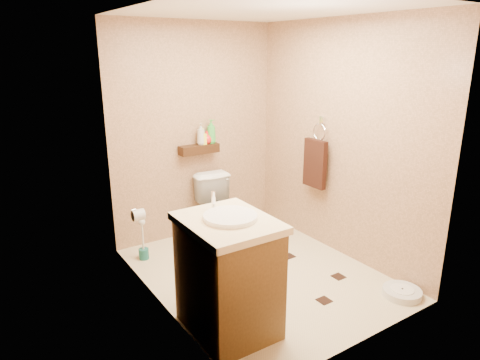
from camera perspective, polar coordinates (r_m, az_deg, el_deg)
ground at (r=4.27m, az=2.54°, el=-12.31°), size 2.50×2.50×0.00m
wall_back at (r=4.87m, az=-5.99°, el=6.36°), size 2.00×0.04×2.40m
wall_front at (r=2.96m, az=17.23°, el=-1.20°), size 2.00×0.04×2.40m
wall_left at (r=3.36m, az=-11.15°, el=1.36°), size 0.04×2.50×2.40m
wall_right at (r=4.48m, az=13.18°, el=5.10°), size 0.04×2.50×2.40m
ceiling at (r=3.75m, az=3.04°, el=21.75°), size 2.00×2.50×0.02m
wall_shelf at (r=4.84m, az=-5.49°, el=4.13°), size 0.46×0.14×0.10m
floor_accents at (r=4.28m, az=3.60°, el=-12.16°), size 1.20×1.41×0.01m
toilet at (r=4.79m, az=-2.31°, el=-4.07°), size 0.48×0.76×0.74m
vanity at (r=3.29m, az=-1.58°, el=-12.40°), size 0.62×0.75×1.05m
bathroom_scale at (r=4.16m, az=20.79°, el=-13.83°), size 0.40×0.40×0.07m
toilet_brush at (r=4.58m, az=-12.78°, el=-8.43°), size 0.10×0.10×0.45m
towel_ring at (r=4.65m, az=10.01°, el=2.48°), size 0.12×0.30×0.76m
toilet_paper at (r=4.14m, az=-13.42°, el=-4.55°), size 0.12×0.11×0.12m
bottle_a at (r=4.82m, az=-5.23°, el=6.15°), size 0.11×0.11×0.24m
bottle_b at (r=4.84m, az=-4.97°, el=5.84°), size 0.11×0.11×0.18m
bottle_c at (r=4.86m, az=-4.44°, el=5.69°), size 0.12×0.12×0.15m
bottle_d at (r=4.88m, az=-3.87°, el=6.50°), size 0.15×0.15×0.27m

